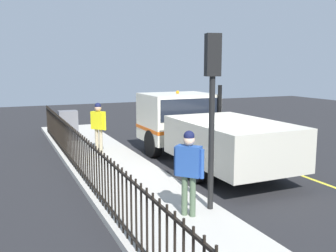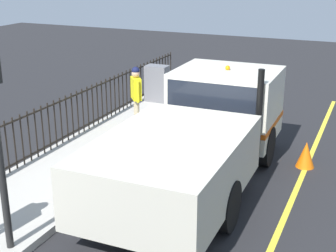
{
  "view_description": "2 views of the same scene",
  "coord_description": "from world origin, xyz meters",
  "px_view_note": "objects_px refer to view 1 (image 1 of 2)",
  "views": [
    {
      "loc": [
        5.69,
        9.41,
        3.17
      ],
      "look_at": [
        0.81,
        -1.74,
        1.26
      ],
      "focal_mm": 41.12,
      "sensor_mm": 36.0,
      "label": 1
    },
    {
      "loc": [
        -3.5,
        7.9,
        4.68
      ],
      "look_at": [
        0.96,
        -2.17,
        0.89
      ],
      "focal_mm": 51.68,
      "sensor_mm": 36.0,
      "label": 2
    }
  ],
  "objects_px": {
    "traffic_cone": "(225,140)",
    "utility_cabinet": "(68,126)",
    "work_truck": "(199,126)",
    "worker_standing": "(98,122)",
    "pedestrian_distant": "(189,164)",
    "traffic_light_near": "(212,86)"
  },
  "relations": [
    {
      "from": "traffic_cone",
      "to": "utility_cabinet",
      "type": "bearing_deg",
      "value": -30.98
    },
    {
      "from": "work_truck",
      "to": "worker_standing",
      "type": "bearing_deg",
      "value": 141.76
    },
    {
      "from": "pedestrian_distant",
      "to": "traffic_cone",
      "type": "bearing_deg",
      "value": 101.14
    },
    {
      "from": "utility_cabinet",
      "to": "traffic_cone",
      "type": "relative_size",
      "value": 1.94
    },
    {
      "from": "utility_cabinet",
      "to": "traffic_cone",
      "type": "height_order",
      "value": "utility_cabinet"
    },
    {
      "from": "worker_standing",
      "to": "pedestrian_distant",
      "type": "bearing_deg",
      "value": -36.18
    },
    {
      "from": "traffic_light_near",
      "to": "traffic_cone",
      "type": "xyz_separation_m",
      "value": [
        -3.92,
        -5.72,
        -2.44
      ]
    },
    {
      "from": "traffic_light_near",
      "to": "utility_cabinet",
      "type": "height_order",
      "value": "traffic_light_near"
    },
    {
      "from": "pedestrian_distant",
      "to": "traffic_cone",
      "type": "relative_size",
      "value": 2.8
    },
    {
      "from": "pedestrian_distant",
      "to": "utility_cabinet",
      "type": "relative_size",
      "value": 1.44
    },
    {
      "from": "work_truck",
      "to": "traffic_cone",
      "type": "distance_m",
      "value": 2.7
    },
    {
      "from": "work_truck",
      "to": "utility_cabinet",
      "type": "relative_size",
      "value": 5.53
    },
    {
      "from": "worker_standing",
      "to": "utility_cabinet",
      "type": "xyz_separation_m",
      "value": [
        0.61,
        -2.68,
        -0.46
      ]
    },
    {
      "from": "work_truck",
      "to": "traffic_cone",
      "type": "height_order",
      "value": "work_truck"
    },
    {
      "from": "utility_cabinet",
      "to": "work_truck",
      "type": "bearing_deg",
      "value": 125.28
    },
    {
      "from": "worker_standing",
      "to": "traffic_cone",
      "type": "bearing_deg",
      "value": 44.43
    },
    {
      "from": "traffic_light_near",
      "to": "traffic_cone",
      "type": "height_order",
      "value": "traffic_light_near"
    },
    {
      "from": "traffic_light_near",
      "to": "utility_cabinet",
      "type": "bearing_deg",
      "value": 109.74
    },
    {
      "from": "worker_standing",
      "to": "traffic_cone",
      "type": "height_order",
      "value": "worker_standing"
    },
    {
      "from": "traffic_cone",
      "to": "traffic_light_near",
      "type": "bearing_deg",
      "value": 55.56
    },
    {
      "from": "work_truck",
      "to": "traffic_light_near",
      "type": "height_order",
      "value": "traffic_light_near"
    },
    {
      "from": "worker_standing",
      "to": "traffic_light_near",
      "type": "bearing_deg",
      "value": -30.72
    }
  ]
}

